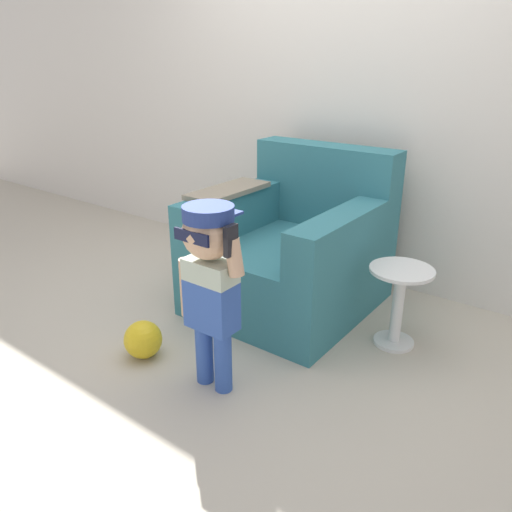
% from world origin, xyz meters
% --- Properties ---
extents(ground_plane, '(10.00, 10.00, 0.00)m').
position_xyz_m(ground_plane, '(0.00, 0.00, 0.00)').
color(ground_plane, '#BCB29E').
extents(wall_back, '(10.00, 0.05, 2.60)m').
position_xyz_m(wall_back, '(0.00, 0.89, 1.30)').
color(wall_back, silver).
rests_on(wall_back, ground_plane).
extents(armchair, '(0.96, 1.04, 0.94)m').
position_xyz_m(armchair, '(0.06, 0.25, 0.34)').
color(armchair, teal).
rests_on(armchair, ground_plane).
extents(person_child, '(0.36, 0.27, 0.88)m').
position_xyz_m(person_child, '(0.24, -0.70, 0.59)').
color(person_child, '#3356AD').
rests_on(person_child, ground_plane).
extents(side_table, '(0.33, 0.33, 0.44)m').
position_xyz_m(side_table, '(0.78, 0.16, 0.27)').
color(side_table, white).
rests_on(side_table, ground_plane).
extents(toy_ball, '(0.20, 0.20, 0.20)m').
position_xyz_m(toy_ball, '(-0.21, -0.74, 0.10)').
color(toy_ball, yellow).
rests_on(toy_ball, ground_plane).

